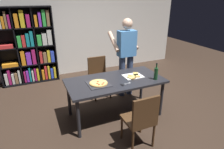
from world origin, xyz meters
TOP-DOWN VIEW (x-y plane):
  - ground_plane at (0.00, 0.00)m, footprint 12.00×12.00m
  - back_wall at (0.00, 2.60)m, footprint 6.40×0.10m
  - dining_table at (0.00, 0.00)m, footprint 1.77×0.87m
  - chair_near_camera at (-0.00, -0.92)m, footprint 0.42×0.42m
  - chair_far_side at (0.00, 0.92)m, footprint 0.42×0.42m
  - bookshelf at (-1.39, 2.37)m, footprint 1.40×0.35m
  - person_serving_pizza at (0.58, 0.70)m, footprint 0.55×0.54m
  - pepperoni_pizza_on_tray at (-0.34, -0.05)m, footprint 0.38×0.38m
  - pizza_slices_on_towel at (0.38, 0.00)m, footprint 0.36×0.30m
  - wine_bottle at (0.69, -0.27)m, footprint 0.07×0.07m
  - kitchen_scissors at (0.06, -0.24)m, footprint 0.20×0.09m

SIDE VIEW (x-z plane):
  - ground_plane at x=0.00m, z-range 0.00..0.00m
  - chair_near_camera at x=0.00m, z-range 0.06..0.96m
  - chair_far_side at x=0.00m, z-range 0.06..0.96m
  - dining_table at x=0.00m, z-range 0.30..1.05m
  - kitchen_scissors at x=0.06m, z-range 0.75..0.76m
  - pizza_slices_on_towel at x=0.38m, z-range 0.75..0.78m
  - pepperoni_pizza_on_tray at x=-0.34m, z-range 0.75..0.78m
  - wine_bottle at x=0.69m, z-range 0.71..1.03m
  - bookshelf at x=-1.39m, z-range -0.03..1.92m
  - person_serving_pizza at x=0.58m, z-range 0.12..1.87m
  - back_wall at x=0.00m, z-range 0.00..2.80m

